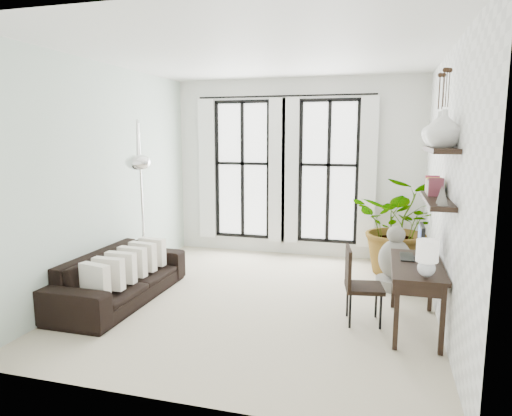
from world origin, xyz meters
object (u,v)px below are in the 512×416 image
at_px(sofa, 121,276).
at_px(arc_lamp, 139,162).
at_px(desk_chair, 357,280).
at_px(buddha, 395,262).
at_px(desk, 417,269).
at_px(plant, 400,226).

xyz_separation_m(sofa, arc_lamp, (0.10, 0.42, 1.51)).
distance_m(desk_chair, buddha, 1.46).
xyz_separation_m(arc_lamp, buddha, (3.45, 1.05, -1.45)).
bearing_deg(arc_lamp, desk_chair, -6.36).
height_order(sofa, buddha, buddha).
bearing_deg(desk, arc_lamp, 173.74).
xyz_separation_m(desk, arc_lamp, (-3.64, 0.40, 1.11)).
bearing_deg(plant, arc_lamp, -153.03).
relative_size(sofa, desk_chair, 2.45).
bearing_deg(arc_lamp, sofa, -103.80).
xyz_separation_m(sofa, desk_chair, (3.10, 0.09, 0.19)).
bearing_deg(arc_lamp, desk, -6.26).
xyz_separation_m(desk_chair, buddha, (0.46, 1.38, -0.13)).
xyz_separation_m(desk, buddha, (-0.19, 1.45, -0.33)).
distance_m(sofa, desk_chair, 3.10).
bearing_deg(arc_lamp, buddha, 16.92).
distance_m(sofa, arc_lamp, 1.57).
bearing_deg(buddha, sofa, -157.51).
height_order(sofa, desk_chair, desk_chair).
bearing_deg(plant, desk, -87.15).
bearing_deg(sofa, plant, -58.39).
height_order(sofa, plant, plant).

